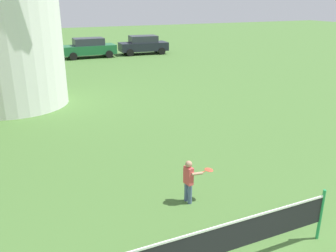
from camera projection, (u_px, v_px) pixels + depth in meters
tennis_net at (217, 241)px, 5.98m from camera, size 4.81×0.06×1.10m
player_far at (190, 179)px, 8.21m from camera, size 0.70×0.37×1.07m
parked_car_silver at (22, 52)px, 26.23m from camera, size 3.85×1.90×1.56m
parked_car_green at (89, 48)px, 28.71m from camera, size 4.21×1.90×1.56m
parked_car_black at (143, 45)px, 30.56m from camera, size 4.22×2.15×1.56m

